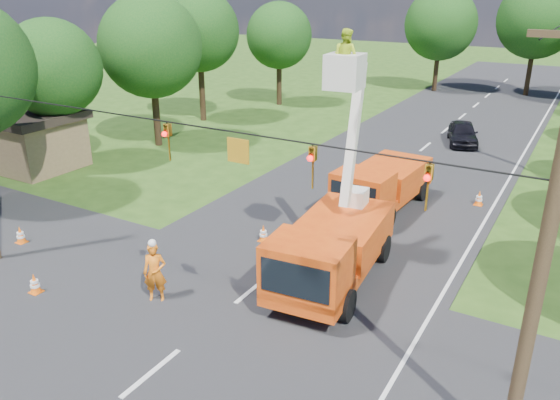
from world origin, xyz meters
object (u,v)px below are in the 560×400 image
Objects in this scene: shed at (30,139)px; tree_far_b at (538,19)px; traffic_cone_4 at (35,284)px; traffic_cone_7 at (479,198)px; pole_right_near at (546,242)px; tree_left_e at (199,31)px; second_truck at (382,185)px; tree_left_f at (279,36)px; traffic_cone_2 at (338,275)px; traffic_cone_3 at (375,223)px; traffic_cone_6 at (20,235)px; distant_car at (463,133)px; tree_left_c at (52,69)px; tree_left_d at (151,46)px; bucket_truck at (333,237)px; ground_worker at (155,272)px; tree_far_a at (441,24)px; traffic_cone_8 at (263,233)px.

tree_far_b is at bearing 60.42° from shed.
traffic_cone_7 is at bearing 54.35° from traffic_cone_4.
pole_right_near is 1.06× the size of tree_left_e.
second_truck is 24.67m from tree_left_f.
tree_left_e is at bearing 137.89° from traffic_cone_2.
traffic_cone_6 is (-11.69, -8.17, 0.00)m from traffic_cone_3.
distant_car is at bearing 63.81° from traffic_cone_6.
shed is (-20.30, 3.26, 1.26)m from traffic_cone_2.
tree_far_b reaches higher than tree_left_c.
tree_left_d is 15.01m from tree_left_f.
bucket_truck is 5.91m from ground_worker.
pole_right_near is at bearing -54.55° from second_truck.
traffic_cone_2 is at bearing -55.91° from tree_left_f.
tree_far_a is at bearing 88.52° from traffic_cone_4.
pole_right_near reaches higher than tree_left_d.
tree_left_f is (3.20, 22.00, 4.07)m from shed.
tree_far_a is (-6.19, 31.25, 4.96)m from second_truck.
traffic_cone_2 is at bearing 142.62° from pole_right_near.
traffic_cone_3 is 1.00× the size of traffic_cone_4.
ground_worker is 0.22× the size of tree_left_d.
pole_right_near is (18.39, -1.32, 4.75)m from traffic_cone_6.
tree_far_b is (5.36, 44.15, 5.79)m from ground_worker.
distant_car is 0.53× the size of tree_left_c.
traffic_cone_3 is 0.08× the size of tree_left_d.
traffic_cone_2 is 4.78m from traffic_cone_3.
bucket_truck reaches higher than traffic_cone_3.
traffic_cone_3 is 14.26m from traffic_cone_6.
tree_far_b is at bearing 88.06° from traffic_cone_3.
distant_car is 18.00m from tree_left_f.
traffic_cone_6 is (-12.19, -3.42, 0.00)m from traffic_cone_2.
traffic_cone_6 is at bearing -69.53° from tree_left_d.
bucket_truck reaches higher than shed.
bucket_truck is at bearing -79.46° from second_truck.
tree_left_f reaches higher than traffic_cone_7.
tree_far_b is (19.50, 36.00, 1.37)m from tree_left_c.
shed is 0.58× the size of tree_far_a.
pole_right_near is at bearing -37.38° from traffic_cone_2.
tree_far_b is (-5.50, 45.00, 1.70)m from pole_right_near.
ground_worker is at bearing 175.53° from pole_right_near.
tree_left_c is (-25.00, 9.00, 0.33)m from pole_right_near.
traffic_cone_3 is at bearing 42.71° from traffic_cone_8.
tree_left_c is (-10.36, 9.86, 5.08)m from traffic_cone_4.
ground_worker is 9.61m from traffic_cone_3.
traffic_cone_3 is 0.08× the size of tree_left_e.
tree_far_b reaches higher than tree_far_a.
traffic_cone_8 is 37.31m from tree_far_a.
traffic_cone_7 is 0.07× the size of tree_far_a.
pole_right_near is at bearing -19.80° from tree_left_c.
shed is (-19.77, -17.04, 0.90)m from distant_car.
tree_left_f is at bearing 81.72° from shed.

